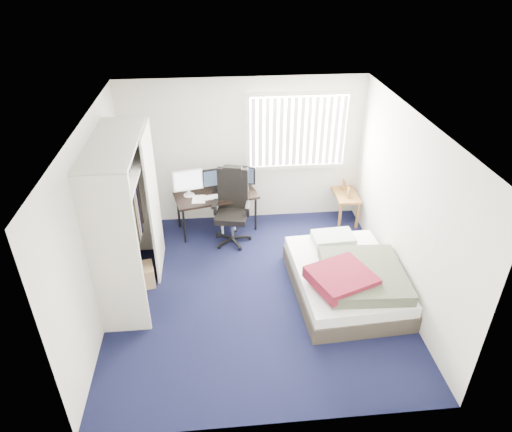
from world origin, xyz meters
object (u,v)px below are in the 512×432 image
object	(u,v)px
office_chair	(232,214)
nightstand	(345,195)
desk	(216,191)
bed	(347,278)

from	to	relation	value
office_chair	nightstand	distance (m)	2.05
desk	nightstand	bearing A→B (deg)	2.35
bed	nightstand	bearing A→B (deg)	76.44
bed	office_chair	bearing A→B (deg)	134.31
nightstand	bed	xyz separation A→B (m)	(-0.49, -2.02, -0.20)
nightstand	bed	distance (m)	2.08
desk	office_chair	size ratio (longest dim) A/B	1.16
nightstand	bed	size ratio (longest dim) A/B	0.40
desk	nightstand	world-z (taller)	desk
office_chair	bed	xyz separation A→B (m)	(1.51, -1.55, -0.21)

